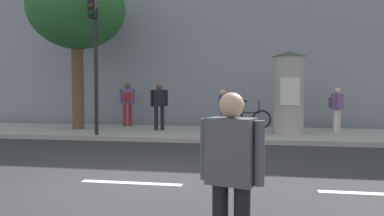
# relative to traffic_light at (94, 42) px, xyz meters

# --- Properties ---
(ground_plane) EXTENTS (80.00, 80.00, 0.00)m
(ground_plane) POSITION_rel_traffic_light_xyz_m (3.06, -5.24, -3.18)
(ground_plane) COLOR #2B2B2D
(sidewalk_curb) EXTENTS (36.00, 4.00, 0.15)m
(sidewalk_curb) POSITION_rel_traffic_light_xyz_m (3.06, 1.76, -3.11)
(sidewalk_curb) COLOR #9E9B93
(sidewalk_curb) RESTS_ON ground_plane
(lane_markings) EXTENTS (25.80, 0.16, 0.01)m
(lane_markings) POSITION_rel_traffic_light_xyz_m (3.06, -5.24, -3.18)
(lane_markings) COLOR silver
(lane_markings) RESTS_ON ground_plane
(building_backdrop) EXTENTS (36.00, 5.00, 8.52)m
(building_backdrop) POSITION_rel_traffic_light_xyz_m (3.06, 6.76, 1.08)
(building_backdrop) COLOR gray
(building_backdrop) RESTS_ON ground_plane
(traffic_light) EXTENTS (0.24, 0.45, 4.53)m
(traffic_light) POSITION_rel_traffic_light_xyz_m (0.00, 0.00, 0.00)
(traffic_light) COLOR black
(traffic_light) RESTS_ON sidewalk_curb
(poster_column) EXTENTS (1.13, 1.13, 2.81)m
(poster_column) POSITION_rel_traffic_light_xyz_m (6.26, 1.54, -1.61)
(poster_column) COLOR #9E9B93
(poster_column) RESTS_ON sidewalk_curb
(street_tree) EXTENTS (3.62, 3.62, 6.11)m
(street_tree) POSITION_rel_traffic_light_xyz_m (-1.50, 1.77, 1.50)
(street_tree) COLOR brown
(street_tree) RESTS_ON sidewalk_curb
(pedestrian_in_red_top) EXTENTS (0.55, 0.35, 1.58)m
(pedestrian_in_red_top) POSITION_rel_traffic_light_xyz_m (4.98, -8.15, -2.27)
(pedestrian_in_red_top) COLOR black
(pedestrian_in_red_top) RESTS_ON ground_plane
(pedestrian_tallest) EXTENTS (0.60, 0.41, 1.74)m
(pedestrian_tallest) POSITION_rel_traffic_light_xyz_m (1.67, 1.86, -2.00)
(pedestrian_tallest) COLOR black
(pedestrian_tallest) RESTS_ON sidewalk_curb
(pedestrian_with_bag) EXTENTS (0.58, 0.50, 1.79)m
(pedestrian_with_bag) POSITION_rel_traffic_light_xyz_m (-0.05, 3.23, -1.96)
(pedestrian_with_bag) COLOR maroon
(pedestrian_with_bag) RESTS_ON sidewalk_curb
(pedestrian_in_light_jacket) EXTENTS (0.33, 0.55, 1.49)m
(pedestrian_in_light_jacket) POSITION_rel_traffic_light_xyz_m (4.07, 1.26, -2.18)
(pedestrian_in_light_jacket) COLOR #724C84
(pedestrian_in_light_jacket) RESTS_ON sidewalk_curb
(pedestrian_in_dark_shirt) EXTENTS (0.53, 0.53, 1.56)m
(pedestrian_in_dark_shirt) POSITION_rel_traffic_light_xyz_m (8.04, 2.65, -2.10)
(pedestrian_in_dark_shirt) COLOR silver
(pedestrian_in_dark_shirt) RESTS_ON sidewalk_curb
(bicycle_leaning) EXTENTS (1.77, 0.10, 1.09)m
(bicycle_leaning) POSITION_rel_traffic_light_xyz_m (4.87, 3.03, -2.64)
(bicycle_leaning) COLOR black
(bicycle_leaning) RESTS_ON sidewalk_curb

